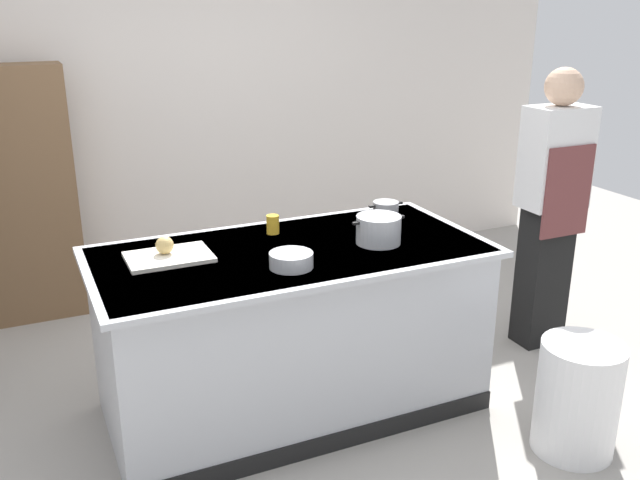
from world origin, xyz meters
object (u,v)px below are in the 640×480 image
(juice_cup, at_px, (273,224))
(person_chef, at_px, (551,204))
(mixing_bowl, at_px, (291,260))
(onion, at_px, (165,245))
(sauce_pan, at_px, (386,211))
(stock_pot, at_px, (379,230))
(trash_bin, at_px, (577,398))

(juice_cup, xyz_separation_m, person_chef, (1.70, -0.22, -0.04))
(person_chef, bearing_deg, mixing_bowl, 88.66)
(onion, distance_m, sauce_pan, 1.26)
(stock_pot, height_order, sauce_pan, stock_pot)
(mixing_bowl, height_order, juice_cup, juice_cup)
(sauce_pan, relative_size, juice_cup, 2.09)
(onion, height_order, juice_cup, onion)
(trash_bin, bearing_deg, onion, 147.96)
(juice_cup, bearing_deg, mixing_bowl, -101.24)
(trash_bin, bearing_deg, mixing_bowl, 150.01)
(juice_cup, bearing_deg, onion, -168.02)
(stock_pot, bearing_deg, person_chef, 6.65)
(onion, xyz_separation_m, trash_bin, (1.69, -1.06, -0.68))
(sauce_pan, bearing_deg, person_chef, -9.15)
(mixing_bowl, xyz_separation_m, juice_cup, (0.10, 0.50, 0.01))
(sauce_pan, relative_size, mixing_bowl, 1.02)
(stock_pot, distance_m, mixing_bowl, 0.55)
(trash_bin, distance_m, person_chef, 1.31)
(sauce_pan, height_order, juice_cup, sauce_pan)
(mixing_bowl, distance_m, trash_bin, 1.52)
(stock_pot, bearing_deg, onion, 166.93)
(onion, bearing_deg, juice_cup, 11.98)
(juice_cup, bearing_deg, trash_bin, -47.50)
(juice_cup, bearing_deg, person_chef, -7.40)
(trash_bin, bearing_deg, sauce_pan, 110.75)
(stock_pot, height_order, trash_bin, stock_pot)
(mixing_bowl, bearing_deg, onion, 143.50)
(trash_bin, bearing_deg, juice_cup, 132.50)
(onion, relative_size, sauce_pan, 0.41)
(stock_pot, relative_size, juice_cup, 2.95)
(trash_bin, bearing_deg, person_chef, 57.34)
(sauce_pan, relative_size, trash_bin, 0.37)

